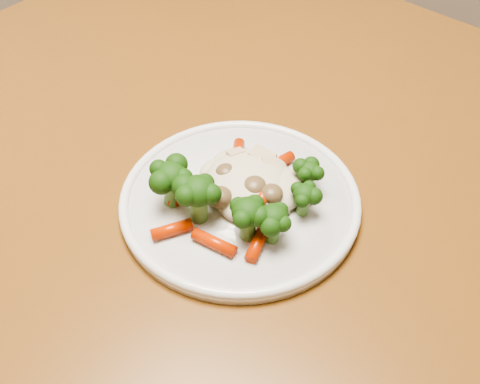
% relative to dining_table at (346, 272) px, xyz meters
% --- Properties ---
extents(dining_table, '(1.37, 1.02, 0.75)m').
position_rel_dining_table_xyz_m(dining_table, '(0.00, 0.00, 0.00)').
color(dining_table, brown).
rests_on(dining_table, ground).
extents(plate, '(0.24, 0.24, 0.01)m').
position_rel_dining_table_xyz_m(plate, '(-0.11, -0.05, 0.10)').
color(plate, white).
rests_on(plate, dining_table).
extents(meal, '(0.16, 0.17, 0.05)m').
position_rel_dining_table_xyz_m(meal, '(-0.10, -0.06, 0.12)').
color(meal, beige).
rests_on(meal, plate).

